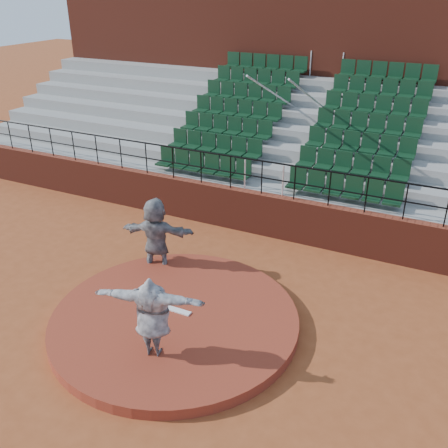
{
  "coord_description": "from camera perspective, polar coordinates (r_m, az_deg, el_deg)",
  "views": [
    {
      "loc": [
        4.95,
        -7.66,
        6.95
      ],
      "look_at": [
        0.0,
        2.5,
        1.4
      ],
      "focal_mm": 40.0,
      "sensor_mm": 36.0,
      "label": 1
    }
  ],
  "objects": [
    {
      "name": "ground",
      "position": [
        11.47,
        -5.59,
        -11.3
      ],
      "size": [
        90.0,
        90.0,
        0.0
      ],
      "primitive_type": "plane",
      "color": "brown",
      "rests_on": "ground"
    },
    {
      "name": "press_box_facade",
      "position": [
        21.13,
        12.6,
        16.3
      ],
      "size": [
        24.0,
        3.0,
        7.1
      ],
      "primitive_type": "cube",
      "color": "maroon",
      "rests_on": "ground"
    },
    {
      "name": "wall_railing",
      "position": [
        14.46,
        4.37,
        6.18
      ],
      "size": [
        24.04,
        0.05,
        1.03
      ],
      "color": "black",
      "rests_on": "boundary_wall"
    },
    {
      "name": "boundary_wall",
      "position": [
        14.98,
        4.19,
        1.21
      ],
      "size": [
        24.0,
        0.3,
        1.3
      ],
      "primitive_type": "cube",
      "color": "maroon",
      "rests_on": "ground"
    },
    {
      "name": "pitchers_mound",
      "position": [
        11.39,
        -5.62,
        -10.8
      ],
      "size": [
        5.5,
        5.5,
        0.25
      ],
      "primitive_type": "cylinder",
      "color": "maroon",
      "rests_on": "ground"
    },
    {
      "name": "pitcher",
      "position": [
        9.86,
        -8.22,
        -10.38
      ],
      "size": [
        2.23,
        1.11,
        1.75
      ],
      "primitive_type": "imported",
      "rotation": [
        0.0,
        0.0,
        3.4
      ],
      "color": "black",
      "rests_on": "pitchers_mound"
    },
    {
      "name": "pitching_rubber",
      "position": [
        11.41,
        -5.25,
        -9.84
      ],
      "size": [
        0.6,
        0.15,
        0.03
      ],
      "primitive_type": "cube",
      "color": "white",
      "rests_on": "pitchers_mound"
    },
    {
      "name": "seating_deck",
      "position": [
        17.91,
        8.73,
        7.93
      ],
      "size": [
        24.0,
        5.97,
        4.63
      ],
      "color": "gray",
      "rests_on": "ground"
    },
    {
      "name": "fielder",
      "position": [
        12.95,
        -7.76,
        -1.32
      ],
      "size": [
        2.0,
        1.1,
        2.05
      ],
      "primitive_type": "imported",
      "rotation": [
        0.0,
        0.0,
        3.41
      ],
      "color": "black",
      "rests_on": "ground"
    }
  ]
}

